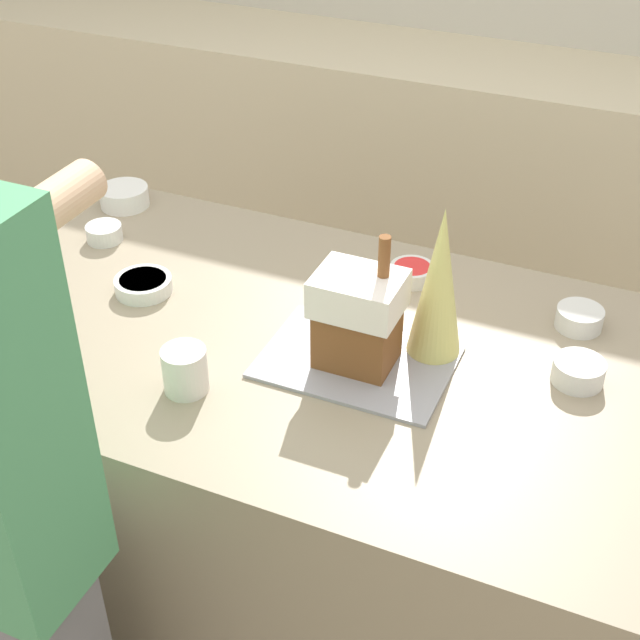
{
  "coord_description": "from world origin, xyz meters",
  "views": [
    {
      "loc": [
        0.72,
        -1.42,
        2.05
      ],
      "look_at": [
        0.1,
        0.0,
        0.96
      ],
      "focal_mm": 50.0,
      "sensor_mm": 36.0,
      "label": 1
    }
  ],
  "objects_px": {
    "candy_bowl_far_right": "(124,195)",
    "mug": "(185,370)",
    "candy_bowl_near_tray_left": "(580,317)",
    "gingerbread_house": "(358,317)",
    "candy_bowl_beside_tree": "(412,272)",
    "candy_bowl_behind_tray": "(104,232)",
    "decorative_tree": "(439,284)",
    "baking_tray": "(356,362)",
    "candy_bowl_center_rear": "(579,371)",
    "candy_bowl_far_left": "(143,284)"
  },
  "relations": [
    {
      "from": "gingerbread_house",
      "to": "candy_bowl_near_tray_left",
      "type": "xyz_separation_m",
      "value": [
        0.4,
        0.32,
        -0.09
      ]
    },
    {
      "from": "candy_bowl_near_tray_left",
      "to": "candy_bowl_center_rear",
      "type": "height_order",
      "value": "candy_bowl_center_rear"
    },
    {
      "from": "candy_bowl_behind_tray",
      "to": "candy_bowl_center_rear",
      "type": "xyz_separation_m",
      "value": [
        1.22,
        -0.1,
        0.0
      ]
    },
    {
      "from": "gingerbread_house",
      "to": "candy_bowl_behind_tray",
      "type": "xyz_separation_m",
      "value": [
        -0.78,
        0.22,
        -0.1
      ]
    },
    {
      "from": "baking_tray",
      "to": "gingerbread_house",
      "type": "xyz_separation_m",
      "value": [
        0.0,
        0.0,
        0.11
      ]
    },
    {
      "from": "decorative_tree",
      "to": "candy_bowl_behind_tray",
      "type": "relative_size",
      "value": 3.75
    },
    {
      "from": "decorative_tree",
      "to": "baking_tray",
      "type": "bearing_deg",
      "value": -142.83
    },
    {
      "from": "baking_tray",
      "to": "mug",
      "type": "bearing_deg",
      "value": -142.78
    },
    {
      "from": "candy_bowl_far_right",
      "to": "mug",
      "type": "distance_m",
      "value": 0.83
    },
    {
      "from": "candy_bowl_near_tray_left",
      "to": "candy_bowl_far_left",
      "type": "bearing_deg",
      "value": -164.73
    },
    {
      "from": "gingerbread_house",
      "to": "decorative_tree",
      "type": "xyz_separation_m",
      "value": [
        0.13,
        0.1,
        0.05
      ]
    },
    {
      "from": "candy_bowl_near_tray_left",
      "to": "mug",
      "type": "distance_m",
      "value": 0.87
    },
    {
      "from": "gingerbread_house",
      "to": "candy_bowl_far_right",
      "type": "bearing_deg",
      "value": 154.42
    },
    {
      "from": "gingerbread_house",
      "to": "candy_bowl_far_left",
      "type": "xyz_separation_m",
      "value": [
        -0.56,
        0.06,
        -0.1
      ]
    },
    {
      "from": "candy_bowl_near_tray_left",
      "to": "gingerbread_house",
      "type": "bearing_deg",
      "value": -141.55
    },
    {
      "from": "candy_bowl_behind_tray",
      "to": "candy_bowl_center_rear",
      "type": "relative_size",
      "value": 0.87
    },
    {
      "from": "candy_bowl_far_left",
      "to": "mug",
      "type": "xyz_separation_m",
      "value": [
        0.28,
        -0.27,
        0.03
      ]
    },
    {
      "from": "decorative_tree",
      "to": "candy_bowl_center_rear",
      "type": "distance_m",
      "value": 0.33
    },
    {
      "from": "gingerbread_house",
      "to": "candy_bowl_beside_tree",
      "type": "height_order",
      "value": "gingerbread_house"
    },
    {
      "from": "baking_tray",
      "to": "candy_bowl_far_left",
      "type": "bearing_deg",
      "value": 174.22
    },
    {
      "from": "candy_bowl_far_left",
      "to": "gingerbread_house",
      "type": "bearing_deg",
      "value": -5.75
    },
    {
      "from": "candy_bowl_beside_tree",
      "to": "mug",
      "type": "relative_size",
      "value": 1.11
    },
    {
      "from": "candy_bowl_beside_tree",
      "to": "candy_bowl_near_tray_left",
      "type": "relative_size",
      "value": 1.03
    },
    {
      "from": "candy_bowl_center_rear",
      "to": "candy_bowl_beside_tree",
      "type": "bearing_deg",
      "value": 151.74
    },
    {
      "from": "candy_bowl_far_left",
      "to": "candy_bowl_center_rear",
      "type": "relative_size",
      "value": 1.27
    },
    {
      "from": "candy_bowl_near_tray_left",
      "to": "candy_bowl_center_rear",
      "type": "distance_m",
      "value": 0.2
    },
    {
      "from": "decorative_tree",
      "to": "mug",
      "type": "relative_size",
      "value": 3.58
    },
    {
      "from": "baking_tray",
      "to": "candy_bowl_center_rear",
      "type": "distance_m",
      "value": 0.45
    },
    {
      "from": "decorative_tree",
      "to": "mug",
      "type": "height_order",
      "value": "decorative_tree"
    },
    {
      "from": "candy_bowl_behind_tray",
      "to": "mug",
      "type": "relative_size",
      "value": 0.96
    },
    {
      "from": "baking_tray",
      "to": "candy_bowl_near_tray_left",
      "type": "relative_size",
      "value": 3.8
    },
    {
      "from": "candy_bowl_far_right",
      "to": "candy_bowl_far_left",
      "type": "xyz_separation_m",
      "value": [
        0.28,
        -0.35,
        -0.01
      ]
    },
    {
      "from": "candy_bowl_far_right",
      "to": "mug",
      "type": "xyz_separation_m",
      "value": [
        0.56,
        -0.62,
        0.02
      ]
    },
    {
      "from": "candy_bowl_center_rear",
      "to": "mug",
      "type": "relative_size",
      "value": 1.1
    },
    {
      "from": "candy_bowl_far_left",
      "to": "mug",
      "type": "relative_size",
      "value": 1.4
    },
    {
      "from": "candy_bowl_far_left",
      "to": "candy_bowl_center_rear",
      "type": "height_order",
      "value": "candy_bowl_center_rear"
    },
    {
      "from": "candy_bowl_beside_tree",
      "to": "candy_bowl_behind_tray",
      "type": "bearing_deg",
      "value": -170.16
    },
    {
      "from": "candy_bowl_behind_tray",
      "to": "candy_bowl_far_left",
      "type": "relative_size",
      "value": 0.68
    },
    {
      "from": "decorative_tree",
      "to": "candy_bowl_far_right",
      "type": "bearing_deg",
      "value": 162.84
    },
    {
      "from": "decorative_tree",
      "to": "candy_bowl_far_left",
      "type": "relative_size",
      "value": 2.56
    },
    {
      "from": "decorative_tree",
      "to": "candy_bowl_near_tray_left",
      "type": "xyz_separation_m",
      "value": [
        0.27,
        0.22,
        -0.15
      ]
    },
    {
      "from": "candy_bowl_near_tray_left",
      "to": "candy_bowl_center_rear",
      "type": "bearing_deg",
      "value": -80.51
    },
    {
      "from": "candy_bowl_beside_tree",
      "to": "candy_bowl_behind_tray",
      "type": "height_order",
      "value": "candy_bowl_behind_tray"
    },
    {
      "from": "candy_bowl_far_left",
      "to": "decorative_tree",
      "type": "bearing_deg",
      "value": 3.76
    },
    {
      "from": "candy_bowl_near_tray_left",
      "to": "candy_bowl_far_right",
      "type": "relative_size",
      "value": 0.78
    },
    {
      "from": "candy_bowl_beside_tree",
      "to": "candy_bowl_far_right",
      "type": "height_order",
      "value": "candy_bowl_far_right"
    },
    {
      "from": "decorative_tree",
      "to": "candy_bowl_far_right",
      "type": "relative_size",
      "value": 2.58
    },
    {
      "from": "decorative_tree",
      "to": "mug",
      "type": "bearing_deg",
      "value": -142.8
    },
    {
      "from": "candy_bowl_center_rear",
      "to": "candy_bowl_far_right",
      "type": "bearing_deg",
      "value": 167.64
    },
    {
      "from": "candy_bowl_far_right",
      "to": "mug",
      "type": "bearing_deg",
      "value": -47.84
    }
  ]
}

